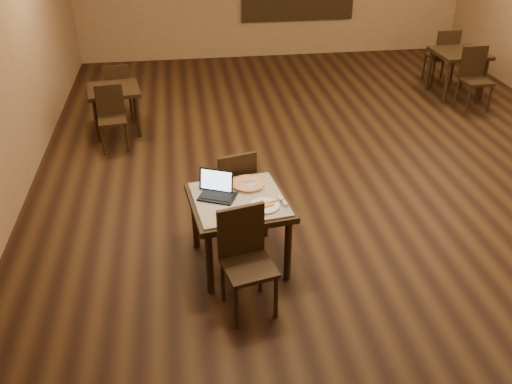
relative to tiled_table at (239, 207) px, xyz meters
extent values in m
plane|color=black|center=(1.54, 1.96, -0.66)|extent=(10.00, 10.00, 0.00)
cube|color=#94684B|center=(-2.46, 1.96, 0.84)|extent=(0.02, 10.00, 3.00)
cylinder|color=black|center=(-0.33, -0.43, -0.31)|extent=(0.07, 0.07, 0.71)
cylinder|color=black|center=(-0.43, 0.33, -0.31)|extent=(0.07, 0.07, 0.71)
cylinder|color=black|center=(0.43, -0.33, -0.31)|extent=(0.07, 0.07, 0.71)
cylinder|color=black|center=(0.33, 0.43, -0.31)|extent=(0.07, 0.07, 0.71)
cube|color=black|center=(0.00, 0.00, 0.06)|extent=(1.03, 1.03, 0.06)
cube|color=blue|center=(0.00, 0.00, 0.09)|extent=(0.94, 0.94, 0.02)
cylinder|color=black|center=(-0.14, -0.92, -0.43)|extent=(0.04, 0.04, 0.46)
cylinder|color=black|center=(-0.22, -0.56, -0.43)|extent=(0.04, 0.04, 0.46)
cylinder|color=black|center=(0.22, -0.84, -0.43)|extent=(0.04, 0.04, 0.46)
cylinder|color=black|center=(0.14, -0.48, -0.43)|extent=(0.04, 0.04, 0.46)
cube|color=black|center=(0.00, -0.70, -0.18)|extent=(0.51, 0.51, 0.04)
cube|color=black|center=(-0.04, -0.51, 0.09)|extent=(0.43, 0.13, 0.49)
cylinder|color=black|center=(0.13, 0.92, -0.44)|extent=(0.04, 0.04, 0.45)
cylinder|color=black|center=(0.22, 0.57, -0.44)|extent=(0.04, 0.04, 0.45)
cylinder|color=black|center=(-0.22, 0.83, -0.44)|extent=(0.04, 0.04, 0.45)
cylinder|color=black|center=(-0.13, 0.48, -0.44)|extent=(0.04, 0.04, 0.45)
cube|color=black|center=(0.00, 0.70, -0.19)|extent=(0.51, 0.51, 0.04)
cube|color=black|center=(0.05, 0.52, 0.07)|extent=(0.41, 0.14, 0.48)
cube|color=black|center=(-0.20, 0.05, 0.11)|extent=(0.41, 0.35, 0.02)
cube|color=black|center=(-0.20, 0.17, 0.22)|extent=(0.33, 0.18, 0.22)
cube|color=silver|center=(-0.20, 0.16, 0.23)|extent=(0.30, 0.16, 0.19)
cylinder|color=white|center=(0.22, -0.18, 0.11)|extent=(0.28, 0.28, 0.02)
cylinder|color=silver|center=(0.12, 0.24, 0.11)|extent=(0.34, 0.34, 0.01)
cylinder|color=beige|center=(0.12, 0.24, 0.12)|extent=(0.33, 0.33, 0.02)
torus|color=#D88A45|center=(0.12, 0.24, 0.12)|extent=(0.34, 0.34, 0.02)
cube|color=silver|center=(0.14, 0.22, 0.13)|extent=(0.16, 0.27, 0.01)
cylinder|color=white|center=(0.40, -0.14, 0.12)|extent=(0.08, 0.17, 0.03)
cylinder|color=#A03313|center=(0.40, -0.14, 0.12)|extent=(0.05, 0.04, 0.04)
cylinder|color=black|center=(3.98, 3.83, -0.29)|extent=(0.07, 0.07, 0.74)
cylinder|color=black|center=(3.96, 4.49, -0.29)|extent=(0.07, 0.07, 0.74)
cylinder|color=black|center=(4.64, 3.85, -0.29)|extent=(0.07, 0.07, 0.74)
cylinder|color=black|center=(4.62, 4.51, -0.29)|extent=(0.07, 0.07, 0.74)
cube|color=black|center=(4.30, 4.17, 0.09)|extent=(0.86, 0.86, 0.06)
cylinder|color=black|center=(4.12, 3.30, -0.43)|extent=(0.04, 0.04, 0.47)
cylinder|color=black|center=(4.11, 3.67, -0.43)|extent=(0.04, 0.04, 0.47)
cylinder|color=black|center=(4.49, 3.31, -0.43)|extent=(0.04, 0.04, 0.47)
cylinder|color=black|center=(4.48, 3.69, -0.43)|extent=(0.04, 0.04, 0.47)
cube|color=black|center=(4.30, 3.49, -0.17)|extent=(0.45, 0.45, 0.04)
cube|color=black|center=(4.30, 3.69, 0.10)|extent=(0.44, 0.05, 0.50)
cylinder|color=black|center=(4.48, 5.04, -0.43)|extent=(0.04, 0.04, 0.47)
cylinder|color=black|center=(4.49, 4.66, -0.43)|extent=(0.04, 0.04, 0.47)
cylinder|color=black|center=(4.11, 5.03, -0.43)|extent=(0.04, 0.04, 0.47)
cylinder|color=black|center=(4.12, 4.65, -0.43)|extent=(0.04, 0.04, 0.47)
cube|color=black|center=(4.30, 4.85, -0.17)|extent=(0.45, 0.45, 0.04)
cube|color=black|center=(4.31, 4.65, 0.10)|extent=(0.44, 0.05, 0.50)
cylinder|color=black|center=(-1.71, 3.13, -0.33)|extent=(0.06, 0.06, 0.65)
cylinder|color=black|center=(-1.78, 3.72, -0.33)|extent=(0.06, 0.06, 0.65)
cylinder|color=black|center=(-1.13, 3.21, -0.33)|extent=(0.06, 0.06, 0.65)
cylinder|color=black|center=(-1.20, 3.79, -0.33)|extent=(0.06, 0.06, 0.65)
cube|color=black|center=(-1.46, 3.46, 0.00)|extent=(0.82, 0.82, 0.06)
cylinder|color=black|center=(-1.60, 2.68, -0.45)|extent=(0.04, 0.04, 0.41)
cylinder|color=black|center=(-1.64, 3.01, -0.45)|extent=(0.04, 0.04, 0.41)
cylinder|color=black|center=(-1.27, 2.72, -0.45)|extent=(0.04, 0.04, 0.41)
cylinder|color=black|center=(-1.31, 3.05, -0.45)|extent=(0.04, 0.04, 0.41)
cube|color=black|center=(-1.46, 2.86, -0.23)|extent=(0.43, 0.43, 0.04)
cube|color=black|center=(-1.48, 3.04, 0.01)|extent=(0.39, 0.08, 0.44)
cylinder|color=black|center=(-1.31, 4.24, -0.45)|extent=(0.04, 0.04, 0.41)
cylinder|color=black|center=(-1.27, 3.92, -0.45)|extent=(0.04, 0.04, 0.41)
cylinder|color=black|center=(-1.64, 4.20, -0.45)|extent=(0.04, 0.04, 0.41)
cylinder|color=black|center=(-1.60, 3.87, -0.45)|extent=(0.04, 0.04, 0.41)
cube|color=black|center=(-1.46, 4.06, -0.23)|extent=(0.43, 0.43, 0.04)
cube|color=black|center=(-1.43, 3.89, 0.01)|extent=(0.39, 0.08, 0.44)
camera|label=1|loc=(-0.47, -4.38, 2.82)|focal=38.00mm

